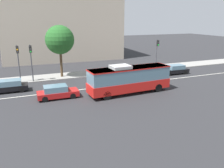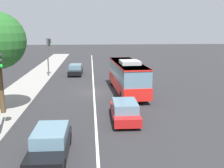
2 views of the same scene
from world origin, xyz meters
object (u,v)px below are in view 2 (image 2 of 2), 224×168
(sedan_red, at_px, (125,111))
(sedan_black_ahead, at_px, (76,70))
(sedan_black, at_px, (50,143))
(traffic_light_near_corner, at_px, (49,51))
(transit_bus, at_px, (127,75))

(sedan_red, height_order, sedan_black_ahead, same)
(sedan_black, relative_size, traffic_light_near_corner, 0.87)
(transit_bus, bearing_deg, traffic_light_near_corner, 40.80)
(sedan_red, distance_m, traffic_light_near_corner, 19.86)
(sedan_black, height_order, traffic_light_near_corner, traffic_light_near_corner)
(sedan_black_ahead, xyz_separation_m, traffic_light_near_corner, (-1.29, 3.42, 2.84))
(sedan_black, distance_m, traffic_light_near_corner, 23.45)
(sedan_black, bearing_deg, traffic_light_near_corner, -170.56)
(sedan_black, bearing_deg, sedan_black_ahead, -179.02)
(transit_bus, bearing_deg, sedan_black, 153.47)
(sedan_black_ahead, height_order, traffic_light_near_corner, traffic_light_near_corner)
(sedan_red, relative_size, sedan_black_ahead, 0.99)
(transit_bus, distance_m, sedan_red, 8.43)
(sedan_black, bearing_deg, sedan_red, 139.17)
(traffic_light_near_corner, bearing_deg, sedan_red, -70.34)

